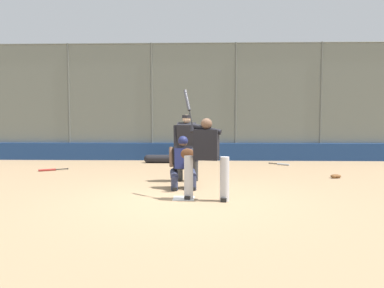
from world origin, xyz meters
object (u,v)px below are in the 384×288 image
spare_bat_by_padding (49,170)px  equipment_bag_dugout_side (159,159)px  spare_bat_near_backstop (282,164)px  catcher_behind_plate (183,162)px  fielding_glove_on_dirt (336,176)px  umpire_home (187,146)px  batter_at_plate (206,156)px

spare_bat_by_padding → equipment_bag_dugout_side: equipment_bag_dugout_side is taller
spare_bat_near_backstop → equipment_bag_dugout_side: (4.39, -0.54, 0.12)m
spare_bat_near_backstop → catcher_behind_plate: bearing=-85.2°
spare_bat_near_backstop → fielding_glove_on_dirt: (-0.89, 2.84, 0.02)m
umpire_home → fielding_glove_on_dirt: umpire_home is taller
batter_at_plate → catcher_behind_plate: (0.52, -1.19, -0.26)m
catcher_behind_plate → batter_at_plate: bearing=106.9°
spare_bat_by_padding → catcher_behind_plate: bearing=116.3°
spare_bat_near_backstop → spare_bat_by_padding: bearing=-127.3°
spare_bat_by_padding → equipment_bag_dugout_side: (-3.17, -2.23, 0.12)m
batter_at_plate → spare_bat_near_backstop: bearing=-102.9°
equipment_bag_dugout_side → umpire_home: bearing=106.7°
catcher_behind_plate → fielding_glove_on_dirt: 4.47m
batter_at_plate → catcher_behind_plate: 1.33m
batter_at_plate → umpire_home: batter_at_plate is taller
spare_bat_near_backstop → equipment_bag_dugout_side: equipment_bag_dugout_side is taller
umpire_home → spare_bat_near_backstop: bearing=-128.8°
batter_at_plate → umpire_home: 2.31m
spare_bat_near_backstop → fielding_glove_on_dirt: fielding_glove_on_dirt is taller
spare_bat_near_backstop → fielding_glove_on_dirt: size_ratio=2.21×
batter_at_plate → spare_bat_near_backstop: (-2.69, -5.73, -0.86)m
catcher_behind_plate → umpire_home: (-0.03, -1.06, 0.30)m
spare_bat_by_padding → fielding_glove_on_dirt: (-8.44, 1.15, 0.02)m
batter_at_plate → equipment_bag_dugout_side: 6.54m
catcher_behind_plate → umpire_home: size_ratio=0.71×
umpire_home → spare_bat_near_backstop: umpire_home is taller
umpire_home → catcher_behind_plate: bearing=91.9°
batter_at_plate → spare_bat_near_backstop: batter_at_plate is taller
umpire_home → spare_bat_by_padding: umpire_home is taller
catcher_behind_plate → umpire_home: bearing=-98.3°
spare_bat_near_backstop → equipment_bag_dugout_side: bearing=-146.9°
spare_bat_by_padding → spare_bat_near_backstop: bearing=162.2°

